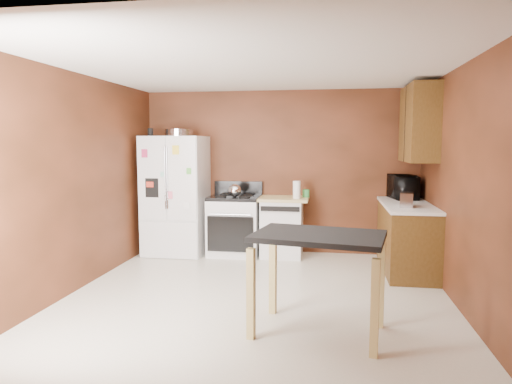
% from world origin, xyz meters
% --- Properties ---
extents(floor, '(4.50, 4.50, 0.00)m').
position_xyz_m(floor, '(0.00, 0.00, 0.00)').
color(floor, beige).
rests_on(floor, ground).
extents(ceiling, '(4.50, 4.50, 0.00)m').
position_xyz_m(ceiling, '(0.00, 0.00, 2.50)').
color(ceiling, white).
rests_on(ceiling, ground).
extents(wall_back, '(4.20, 0.00, 4.20)m').
position_xyz_m(wall_back, '(0.00, 2.25, 1.25)').
color(wall_back, brown).
rests_on(wall_back, ground).
extents(wall_front, '(4.20, 0.00, 4.20)m').
position_xyz_m(wall_front, '(0.00, -2.25, 1.25)').
color(wall_front, brown).
rests_on(wall_front, ground).
extents(wall_left, '(0.00, 4.50, 4.50)m').
position_xyz_m(wall_left, '(-2.10, 0.00, 1.25)').
color(wall_left, brown).
rests_on(wall_left, ground).
extents(wall_right, '(0.00, 4.50, 4.50)m').
position_xyz_m(wall_right, '(2.10, 0.00, 1.25)').
color(wall_right, brown).
rests_on(wall_right, ground).
extents(roasting_pan, '(0.43, 0.43, 0.11)m').
position_xyz_m(roasting_pan, '(-1.50, 1.93, 1.85)').
color(roasting_pan, silver).
rests_on(roasting_pan, refrigerator).
extents(pen_cup, '(0.08, 0.08, 0.12)m').
position_xyz_m(pen_cup, '(-1.90, 1.79, 1.86)').
color(pen_cup, black).
rests_on(pen_cup, refrigerator).
extents(kettle, '(0.19, 0.19, 0.19)m').
position_xyz_m(kettle, '(-0.61, 1.79, 1.00)').
color(kettle, silver).
rests_on(kettle, gas_range).
extents(paper_towel, '(0.14, 0.14, 0.26)m').
position_xyz_m(paper_towel, '(0.30, 1.85, 1.02)').
color(paper_towel, white).
rests_on(paper_towel, dishwasher).
extents(green_canister, '(0.12, 0.12, 0.11)m').
position_xyz_m(green_canister, '(0.43, 2.04, 0.95)').
color(green_canister, green).
rests_on(green_canister, dishwasher).
extents(toaster, '(0.19, 0.27, 0.18)m').
position_xyz_m(toaster, '(1.73, 1.11, 0.99)').
color(toaster, silver).
rests_on(toaster, right_cabinets).
extents(microwave, '(0.47, 0.62, 0.31)m').
position_xyz_m(microwave, '(1.82, 2.00, 1.05)').
color(microwave, black).
rests_on(microwave, right_cabinets).
extents(refrigerator, '(0.90, 0.80, 1.80)m').
position_xyz_m(refrigerator, '(-1.55, 1.86, 0.90)').
color(refrigerator, white).
rests_on(refrigerator, ground).
extents(gas_range, '(0.76, 0.68, 1.10)m').
position_xyz_m(gas_range, '(-0.64, 1.92, 0.46)').
color(gas_range, white).
rests_on(gas_range, ground).
extents(dishwasher, '(0.78, 0.63, 0.89)m').
position_xyz_m(dishwasher, '(0.08, 1.95, 0.45)').
color(dishwasher, white).
rests_on(dishwasher, ground).
extents(right_cabinets, '(0.63, 1.58, 2.45)m').
position_xyz_m(right_cabinets, '(1.84, 1.48, 0.91)').
color(right_cabinets, brown).
rests_on(right_cabinets, ground).
extents(island, '(1.23, 0.93, 0.91)m').
position_xyz_m(island, '(0.69, -0.80, 0.76)').
color(island, black).
rests_on(island, ground).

